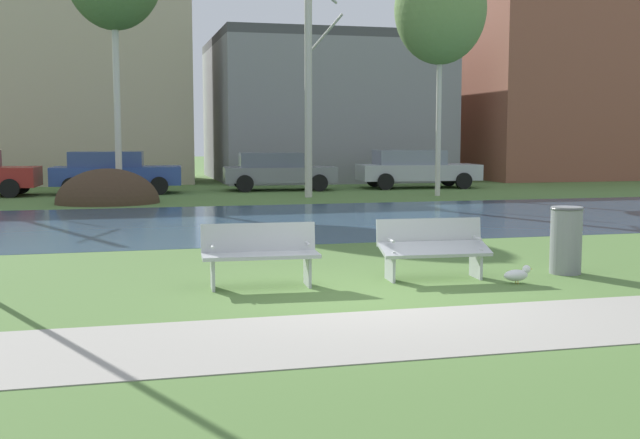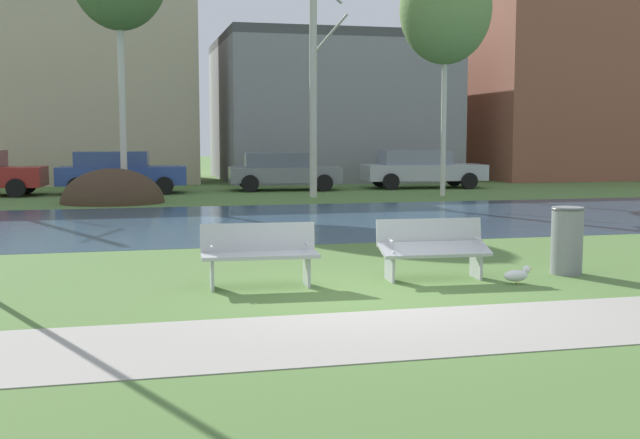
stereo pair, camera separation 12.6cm
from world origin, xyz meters
name	(u,v)px [view 2 (the right image)]	position (x,y,z in m)	size (l,w,h in m)	color
ground_plane	(252,219)	(0.00, 10.00, 0.00)	(120.00, 120.00, 0.00)	#517538
paved_path_strip	(421,331)	(0.00, -1.79, 0.01)	(60.00, 2.08, 0.01)	#9E998E
river_band	(256,221)	(0.00, 9.47, 0.00)	(80.00, 8.76, 0.01)	#33516B
soil_mound	(113,203)	(-3.48, 15.74, 0.00)	(3.16, 2.72, 2.15)	#423021
bench_left	(259,253)	(-1.27, 1.11, 0.47)	(1.63, 0.65, 0.87)	#B2B5B7
bench_right	(433,247)	(1.28, 1.11, 0.47)	(1.63, 0.65, 0.87)	#B2B5B7
trash_bin	(567,239)	(3.41, 1.04, 0.53)	(0.50, 0.50, 1.02)	gray
seagull	(517,275)	(2.30, 0.45, 0.13)	(0.44, 0.16, 0.26)	white
birch_center_left	(314,59)	(3.11, 16.51, 4.62)	(1.32, 2.14, 9.13)	beige
birch_center	(446,9)	(7.60, 16.10, 6.35)	(3.12, 3.12, 8.24)	beige
parked_sedan_second_blue	(120,171)	(-3.27, 19.89, 0.80)	(4.64, 2.25, 1.51)	#2D4793
parked_hatch_third_grey	(282,170)	(2.72, 20.15, 0.76)	(4.33, 2.22, 1.43)	slate
parked_wagon_fourth_silver	(421,168)	(8.32, 20.12, 0.79)	(4.89, 2.33, 1.51)	#B2B5BC
building_beige_block	(7,84)	(-8.06, 27.90, 4.34)	(16.12, 6.98, 8.67)	#BCAD8E
building_grey_warehouse	(327,110)	(6.42, 27.95, 3.33)	(10.29, 9.74, 6.66)	gray
building_brick_low	(572,90)	(18.85, 26.68, 4.34)	(11.04, 9.06, 8.68)	brown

